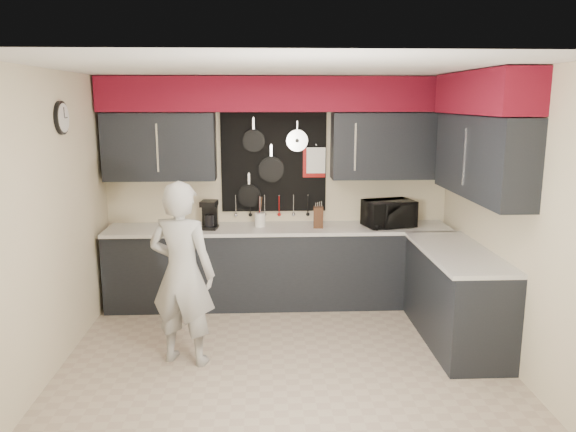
{
  "coord_description": "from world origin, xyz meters",
  "views": [
    {
      "loc": [
        -0.18,
        -4.78,
        2.33
      ],
      "look_at": [
        0.06,
        0.5,
        1.24
      ],
      "focal_mm": 35.0,
      "sensor_mm": 36.0,
      "label": 1
    }
  ],
  "objects_px": {
    "microwave": "(389,213)",
    "knife_block": "(318,217)",
    "utensil_crock": "(260,220)",
    "person": "(182,274)",
    "coffee_maker": "(210,214)"
  },
  "relations": [
    {
      "from": "utensil_crock",
      "to": "person",
      "type": "height_order",
      "value": "person"
    },
    {
      "from": "utensil_crock",
      "to": "person",
      "type": "bearing_deg",
      "value": -114.81
    },
    {
      "from": "knife_block",
      "to": "coffee_maker",
      "type": "xyz_separation_m",
      "value": [
        -1.22,
        0.03,
        0.05
      ]
    },
    {
      "from": "coffee_maker",
      "to": "person",
      "type": "xyz_separation_m",
      "value": [
        -0.12,
        -1.42,
        -0.25
      ]
    },
    {
      "from": "utensil_crock",
      "to": "coffee_maker",
      "type": "xyz_separation_m",
      "value": [
        -0.57,
        -0.06,
        0.09
      ]
    },
    {
      "from": "microwave",
      "to": "utensil_crock",
      "type": "height_order",
      "value": "microwave"
    },
    {
      "from": "microwave",
      "to": "coffee_maker",
      "type": "distance_m",
      "value": 2.03
    },
    {
      "from": "coffee_maker",
      "to": "person",
      "type": "bearing_deg",
      "value": -87.79
    },
    {
      "from": "utensil_crock",
      "to": "coffee_maker",
      "type": "relative_size",
      "value": 0.49
    },
    {
      "from": "knife_block",
      "to": "microwave",
      "type": "bearing_deg",
      "value": 7.18
    },
    {
      "from": "knife_block",
      "to": "utensil_crock",
      "type": "bearing_deg",
      "value": 177.62
    },
    {
      "from": "knife_block",
      "to": "person",
      "type": "xyz_separation_m",
      "value": [
        -1.34,
        -1.39,
        -0.21
      ]
    },
    {
      "from": "microwave",
      "to": "knife_block",
      "type": "height_order",
      "value": "microwave"
    },
    {
      "from": "microwave",
      "to": "utensil_crock",
      "type": "bearing_deg",
      "value": 162.48
    },
    {
      "from": "knife_block",
      "to": "utensil_crock",
      "type": "xyz_separation_m",
      "value": [
        -0.66,
        0.09,
        -0.04
      ]
    }
  ]
}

